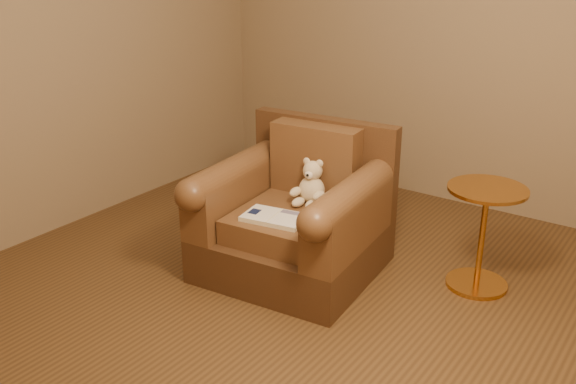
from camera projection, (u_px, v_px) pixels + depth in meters
The scene contains 5 objects.
floor at pixel (299, 307), 3.60m from camera, with size 4.00×4.00×0.00m, color brown.
armchair at pixel (296, 217), 3.91m from camera, with size 1.06×1.02×0.88m.
teddy_bear at pixel (311, 187), 3.88m from camera, with size 0.20×0.23×0.28m.
guidebook at pixel (274, 218), 3.68m from camera, with size 0.39×0.27×0.03m.
side_table at pixel (482, 234), 3.69m from camera, with size 0.45×0.45×0.63m.
Camera 1 is at (1.74, -2.57, 1.93)m, focal length 40.00 mm.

